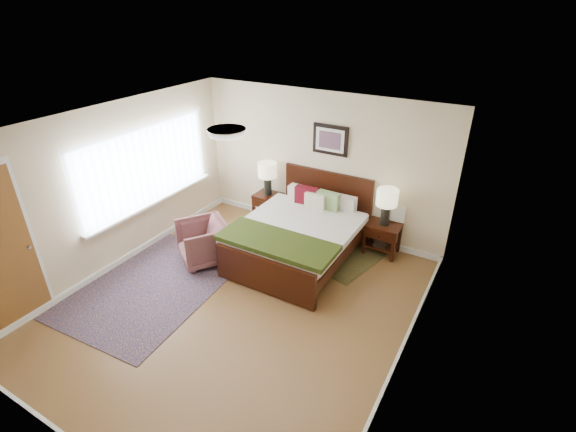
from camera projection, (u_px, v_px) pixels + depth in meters
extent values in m
plane|color=brown|center=(239.00, 304.00, 5.82)|extent=(5.00, 5.00, 0.00)
cube|color=beige|center=(320.00, 164.00, 7.15)|extent=(4.50, 0.04, 2.50)
cube|color=beige|center=(46.00, 360.00, 3.32)|extent=(4.50, 0.04, 2.50)
cube|color=beige|center=(111.00, 190.00, 6.22)|extent=(0.04, 5.00, 2.50)
cube|color=beige|center=(412.00, 280.00, 4.25)|extent=(0.04, 5.00, 2.50)
cube|color=white|center=(226.00, 129.00, 4.65)|extent=(4.50, 5.00, 0.02)
cube|color=silver|center=(146.00, 166.00, 6.68)|extent=(0.02, 2.72, 1.32)
cube|color=silver|center=(147.00, 166.00, 6.67)|extent=(0.01, 2.60, 1.20)
cube|color=silver|center=(154.00, 202.00, 6.95)|extent=(0.10, 2.72, 0.04)
cylinder|color=#999999|center=(29.00, 247.00, 5.27)|extent=(0.04, 0.04, 0.04)
cylinder|color=white|center=(227.00, 132.00, 4.67)|extent=(0.40, 0.40, 0.07)
cylinder|color=beige|center=(226.00, 129.00, 4.65)|extent=(0.44, 0.44, 0.01)
cube|color=black|center=(327.00, 202.00, 7.35)|extent=(1.64, 0.06, 1.15)
cube|color=black|center=(264.00, 276.00, 5.90)|extent=(1.64, 0.06, 0.57)
cube|color=black|center=(258.00, 229.00, 7.02)|extent=(0.06, 2.05, 0.18)
cube|color=black|center=(344.00, 255.00, 6.34)|extent=(0.06, 2.05, 0.18)
cube|color=silver|center=(299.00, 234.00, 6.62)|extent=(1.54, 2.03, 0.23)
cube|color=silver|center=(296.00, 228.00, 6.47)|extent=(1.72, 1.80, 0.10)
cube|color=#2A360F|center=(277.00, 243.00, 6.00)|extent=(1.76, 0.70, 0.07)
cube|color=silver|center=(303.00, 194.00, 7.25)|extent=(0.51, 0.18, 0.27)
cube|color=silver|center=(341.00, 203.00, 6.93)|extent=(0.51, 0.18, 0.27)
cube|color=#550913|center=(306.00, 196.00, 7.08)|extent=(0.40, 0.17, 0.33)
cube|color=#708E52|center=(328.00, 201.00, 6.90)|extent=(0.40, 0.16, 0.33)
cube|color=beige|center=(315.00, 202.00, 6.94)|extent=(0.35, 0.13, 0.29)
cube|color=black|center=(330.00, 140.00, 6.83)|extent=(0.62, 0.03, 0.50)
cube|color=silver|center=(330.00, 140.00, 6.82)|extent=(0.50, 0.01, 0.38)
cube|color=#A52D23|center=(330.00, 140.00, 6.81)|extent=(0.38, 0.01, 0.28)
cube|color=black|center=(268.00, 196.00, 7.72)|extent=(0.47, 0.42, 0.05)
cube|color=black|center=(254.00, 210.00, 7.80)|extent=(0.05, 0.05, 0.52)
cube|color=black|center=(273.00, 215.00, 7.62)|extent=(0.05, 0.05, 0.52)
cube|color=black|center=(264.00, 203.00, 8.08)|extent=(0.05, 0.05, 0.52)
cube|color=black|center=(283.00, 208.00, 7.90)|extent=(0.05, 0.05, 0.52)
cube|color=black|center=(262.00, 204.00, 7.62)|extent=(0.41, 0.03, 0.14)
cube|color=black|center=(384.00, 226.00, 6.76)|extent=(0.54, 0.41, 0.05)
cube|color=black|center=(365.00, 241.00, 6.85)|extent=(0.05, 0.05, 0.49)
cube|color=black|center=(393.00, 249.00, 6.64)|extent=(0.05, 0.05, 0.49)
cube|color=black|center=(372.00, 232.00, 7.12)|extent=(0.05, 0.05, 0.49)
cube|color=black|center=(399.00, 239.00, 6.91)|extent=(0.05, 0.05, 0.49)
cube|color=black|center=(379.00, 236.00, 6.66)|extent=(0.48, 0.03, 0.14)
cube|color=black|center=(381.00, 245.00, 6.93)|extent=(0.48, 0.35, 0.03)
cube|color=black|center=(382.00, 244.00, 6.92)|extent=(0.20, 0.25, 0.03)
cube|color=black|center=(382.00, 242.00, 6.90)|extent=(0.20, 0.25, 0.03)
cube|color=black|center=(382.00, 240.00, 6.88)|extent=(0.20, 0.25, 0.03)
cube|color=black|center=(382.00, 238.00, 6.87)|extent=(0.20, 0.25, 0.03)
cylinder|color=black|center=(268.00, 186.00, 7.63)|extent=(0.14, 0.14, 0.32)
cylinder|color=black|center=(268.00, 177.00, 7.55)|extent=(0.02, 0.02, 0.06)
cylinder|color=beige|center=(267.00, 170.00, 7.48)|extent=(0.34, 0.34, 0.26)
cylinder|color=black|center=(385.00, 215.00, 6.67)|extent=(0.14, 0.14, 0.32)
cylinder|color=black|center=(386.00, 205.00, 6.58)|extent=(0.02, 0.02, 0.06)
cylinder|color=beige|center=(387.00, 197.00, 6.52)|extent=(0.34, 0.34, 0.26)
imported|color=brown|center=(203.00, 242.00, 6.64)|extent=(1.03, 1.03, 0.68)
cube|color=#0D1341|center=(154.00, 285.00, 6.20)|extent=(1.97, 2.67, 0.01)
cube|color=black|center=(348.00, 259.00, 6.80)|extent=(1.04, 1.33, 0.01)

